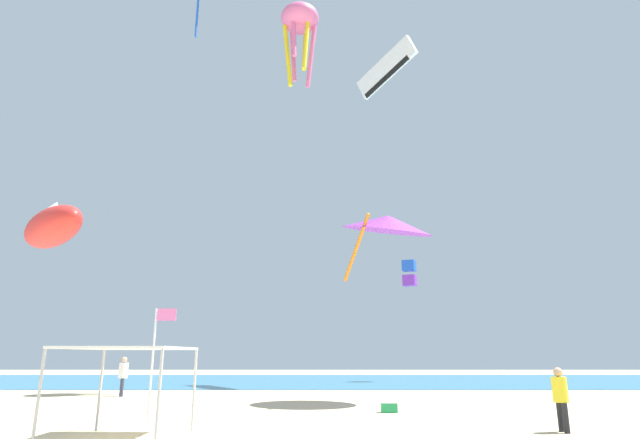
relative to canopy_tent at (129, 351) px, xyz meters
The scene contains 12 objects.
ground 5.76m from the canopy_tent, 10.95° to the left, with size 110.00×110.00×0.10m, color beige.
ocean_strip 28.86m from the canopy_tent, 79.46° to the left, with size 110.00×21.78×0.03m, color teal.
canopy_tent is the anchor object (origin of this frame).
person_near_tent 11.30m from the canopy_tent, ahead, with size 0.39×0.44×1.65m.
person_leftmost 13.88m from the canopy_tent, 110.91° to the left, with size 0.44×0.47×1.86m.
banner_flag 1.84m from the canopy_tent, 87.84° to the left, with size 0.61×0.06×3.28m.
cooler_box 9.52m from the canopy_tent, 39.60° to the left, with size 0.57×0.37×0.35m.
kite_delta_purple 13.62m from the canopy_tent, 50.44° to the left, with size 5.72×5.74×3.52m.
kite_parafoil_white 32.33m from the canopy_tent, 65.82° to the left, with size 4.39×4.24×3.50m.
kite_box_blue 29.79m from the canopy_tent, 66.11° to the left, with size 1.27×1.28×2.06m.
kite_inflatable_red 12.19m from the canopy_tent, 129.60° to the left, with size 5.33×5.44×2.21m.
kite_octopus_pink 27.24m from the canopy_tent, 78.34° to the left, with size 3.39×3.39×6.03m.
Camera 1 is at (-0.52, -14.04, 1.99)m, focal length 28.41 mm.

